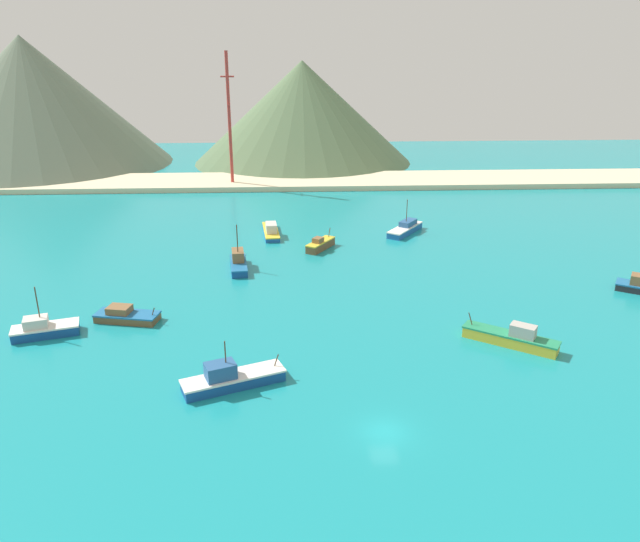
{
  "coord_description": "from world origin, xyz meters",
  "views": [
    {
      "loc": [
        -7.95,
        -45.43,
        32.61
      ],
      "look_at": [
        -4.23,
        33.75,
        2.8
      ],
      "focal_mm": 34.11,
      "sensor_mm": 36.0,
      "label": 1
    }
  ],
  "objects": [
    {
      "name": "ground",
      "position": [
        0.0,
        30.0,
        -0.25
      ],
      "size": [
        260.0,
        280.0,
        0.5
      ],
      "color": "teal"
    },
    {
      "name": "fishing_boat_1",
      "position": [
        12.68,
        60.33,
        0.82
      ],
      "size": [
        7.86,
        9.56,
        6.21
      ],
      "color": "#1E5BA8",
      "rests_on": "ground"
    },
    {
      "name": "fishing_boat_2",
      "position": [
        -28.94,
        24.65,
        0.7
      ],
      "size": [
        8.3,
        4.43,
        2.04
      ],
      "color": "brown",
      "rests_on": "ground"
    },
    {
      "name": "fishing_boat_3",
      "position": [
        -37.62,
        20.91,
        0.89
      ],
      "size": [
        8.02,
        4.85,
        6.27
      ],
      "color": "#14478C",
      "rests_on": "ground"
    },
    {
      "name": "fishing_boat_5",
      "position": [
        -14.43,
        8.42,
        0.94
      ],
      "size": [
        10.75,
        6.43,
        5.2
      ],
      "color": "#14478C",
      "rests_on": "ground"
    },
    {
      "name": "fishing_boat_6",
      "position": [
        -16.37,
        42.82,
        1.02
      ],
      "size": [
        3.38,
        8.3,
        7.04
      ],
      "color": "#14478C",
      "rests_on": "ground"
    },
    {
      "name": "fishing_boat_7",
      "position": [
        -3.35,
        51.64,
        0.83
      ],
      "size": [
        5.32,
        6.82,
        2.92
      ],
      "color": "brown",
      "rests_on": "ground"
    },
    {
      "name": "fishing_boat_8",
      "position": [
        -11.86,
        60.17,
        0.81
      ],
      "size": [
        3.57,
        10.7,
        2.45
      ],
      "color": "#1E5BA8",
      "rests_on": "ground"
    },
    {
      "name": "fishing_boat_13",
      "position": [
        17.01,
        15.95,
        0.93
      ],
      "size": [
        10.16,
        7.97,
        2.83
      ],
      "color": "gold",
      "rests_on": "ground"
    },
    {
      "name": "buoy_0",
      "position": [
        -16.07,
        49.11,
        0.11
      ],
      "size": [
        0.61,
        0.61,
        0.61
      ],
      "color": "silver",
      "rests_on": "ground"
    },
    {
      "name": "beach_strip",
      "position": [
        0.0,
        102.97,
        0.6
      ],
      "size": [
        247.0,
        17.63,
        1.2
      ],
      "primitive_type": "cube",
      "color": "beige",
      "rests_on": "ground"
    },
    {
      "name": "hill_west",
      "position": [
        -79.93,
        130.96,
        17.36
      ],
      "size": [
        74.51,
        74.51,
        34.72
      ],
      "color": "#60705B",
      "rests_on": "ground"
    },
    {
      "name": "hill_central",
      "position": [
        -4.58,
        133.0,
        14.08
      ],
      "size": [
        62.52,
        62.52,
        28.16
      ],
      "color": "#56704C",
      "rests_on": "ground"
    },
    {
      "name": "radio_tower",
      "position": [
        -22.25,
        100.05,
        15.83
      ],
      "size": [
        3.1,
        2.48,
        31.05
      ],
      "color": "#B7332D",
      "rests_on": "ground"
    }
  ]
}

